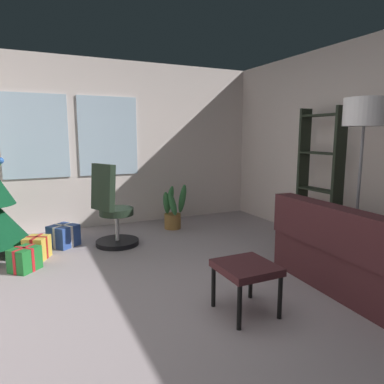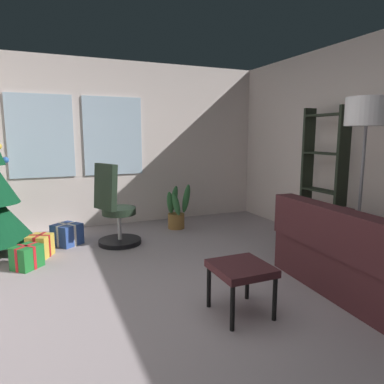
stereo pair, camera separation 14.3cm
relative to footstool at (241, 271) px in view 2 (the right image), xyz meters
name	(u,v)px [view 2 (the right image)]	position (x,y,z in m)	size (l,w,h in m)	color
ground_plane	(176,322)	(-0.49, 0.16, -0.41)	(5.19, 6.28, 0.10)	#9E9296
wall_back_with_windows	(103,144)	(-0.51, 3.35, 0.94)	(5.19, 0.12, 2.57)	silver
footstool	(241,271)	(0.00, 0.00, 0.00)	(0.43, 0.46, 0.41)	#411E22
gift_box_green	(27,257)	(-1.62, 1.75, -0.23)	(0.35, 0.35, 0.26)	#1E722D
gift_box_gold	(40,246)	(-1.49, 2.10, -0.23)	(0.33, 0.34, 0.27)	gold
gift_box_blue	(67,234)	(-1.17, 2.46, -0.22)	(0.43, 0.43, 0.28)	#2D4C99
office_chair	(115,214)	(-0.58, 2.19, 0.06)	(0.59, 0.56, 1.08)	black
bookshelf	(323,185)	(1.88, 1.13, 0.44)	(0.18, 0.64, 1.78)	black
floor_lamp	(366,122)	(1.57, 0.28, 1.21)	(0.41, 0.41, 1.80)	slate
potted_plant	(177,211)	(0.46, 2.68, -0.08)	(0.44, 0.45, 0.68)	olive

